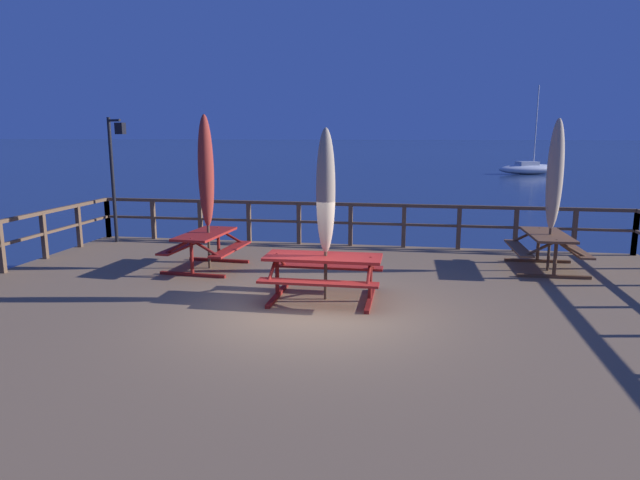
# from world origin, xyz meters

# --- Properties ---
(ground_plane) EXTENTS (600.00, 600.00, 0.00)m
(ground_plane) POSITION_xyz_m (0.00, 0.00, 0.00)
(ground_plane) COLOR navy
(wooden_deck) EXTENTS (13.61, 10.97, 0.81)m
(wooden_deck) POSITION_xyz_m (0.00, 0.00, 0.40)
(wooden_deck) COLOR #846647
(wooden_deck) RESTS_ON ground
(railing_waterside_far) EXTENTS (13.41, 0.10, 1.09)m
(railing_waterside_far) POSITION_xyz_m (-0.00, 5.34, 1.53)
(railing_waterside_far) COLOR brown
(railing_waterside_far) RESTS_ON wooden_deck
(picnic_table_back_left) EXTENTS (1.98, 1.41, 0.78)m
(picnic_table_back_left) POSITION_xyz_m (0.08, 0.65, 1.37)
(picnic_table_back_left) COLOR maroon
(picnic_table_back_left) RESTS_ON wooden_deck
(picnic_table_mid_left) EXTENTS (1.50, 1.76, 0.78)m
(picnic_table_mid_left) POSITION_xyz_m (-2.71, 2.41, 1.36)
(picnic_table_mid_left) COLOR maroon
(picnic_table_mid_left) RESTS_ON wooden_deck
(picnic_table_front_right) EXTENTS (1.45, 1.78, 0.78)m
(picnic_table_front_right) POSITION_xyz_m (4.31, 3.51, 1.36)
(picnic_table_front_right) COLOR brown
(picnic_table_front_right) RESTS_ON wooden_deck
(patio_umbrella_tall_back_right) EXTENTS (0.32, 0.32, 2.90)m
(patio_umbrella_tall_back_right) POSITION_xyz_m (0.13, 0.65, 2.65)
(patio_umbrella_tall_back_right) COLOR #4C3828
(patio_umbrella_tall_back_right) RESTS_ON wooden_deck
(patio_umbrella_short_back) EXTENTS (0.32, 0.32, 3.18)m
(patio_umbrella_short_back) POSITION_xyz_m (-2.65, 2.44, 2.83)
(patio_umbrella_short_back) COLOR #4C3828
(patio_umbrella_short_back) RESTS_ON wooden_deck
(patio_umbrella_tall_mid_left) EXTENTS (0.32, 0.32, 3.11)m
(patio_umbrella_tall_mid_left) POSITION_xyz_m (4.35, 3.44, 2.78)
(patio_umbrella_tall_mid_left) COLOR #4C3828
(patio_umbrella_tall_mid_left) RESTS_ON wooden_deck
(lamp_post_hooked) EXTENTS (0.61, 0.43, 3.20)m
(lamp_post_hooked) POSITION_xyz_m (-5.94, 4.68, 2.92)
(lamp_post_hooked) COLOR black
(lamp_post_hooked) RESTS_ON wooden_deck
(sailboat_distant) EXTENTS (6.20, 3.75, 7.72)m
(sailboat_distant) POSITION_xyz_m (11.54, 43.92, 0.51)
(sailboat_distant) COLOR silver
(sailboat_distant) RESTS_ON ground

